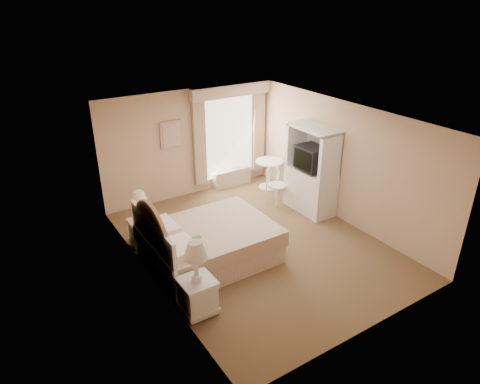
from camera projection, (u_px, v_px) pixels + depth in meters
room at (258, 185)px, 7.72m from camera, size 4.21×5.51×2.51m
window at (231, 133)px, 10.21m from camera, size 2.05×0.22×2.51m
framed_art at (171, 135)px, 9.44m from camera, size 0.52×0.04×0.62m
bed at (205, 244)px, 7.56m from camera, size 2.21×1.74×1.54m
nightstand_near at (197, 287)px, 6.31m from camera, size 0.50×0.50×1.21m
nightstand_far at (142, 226)px, 8.05m from camera, size 0.46×0.46×1.11m
round_table at (269, 170)px, 10.43m from camera, size 0.67×0.67×0.71m
cafe_chair at (275, 182)px, 9.66m from camera, size 0.48×0.48×0.89m
armoire at (311, 177)px, 9.23m from camera, size 0.57×1.15×1.91m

